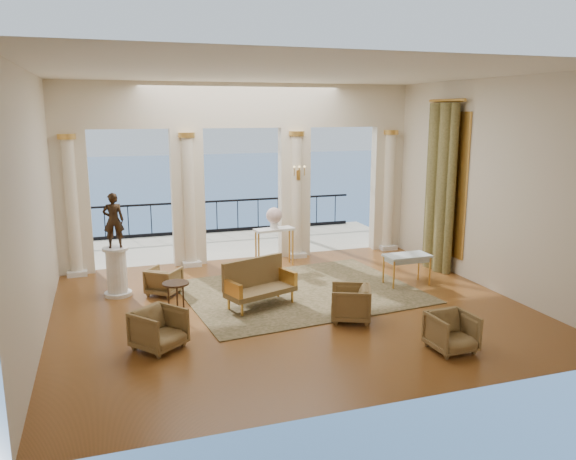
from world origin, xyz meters
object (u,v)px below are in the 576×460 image
object	(u,v)px
side_table	(176,289)
game_table	(407,258)
armchair_d	(164,280)
settee	(258,283)
statue	(113,220)
console_table	(274,235)
armchair_a	(159,327)
armchair_c	(350,301)
armchair_b	(452,330)
pedestal	(117,273)

from	to	relation	value
side_table	game_table	bearing A→B (deg)	8.73
armchair_d	settee	world-z (taller)	settee
statue	console_table	size ratio (longest dim) A/B	1.11
armchair_a	statue	bearing A→B (deg)	62.16
armchair_c	armchair_b	bearing A→B (deg)	53.12
armchair_c	side_table	world-z (taller)	side_table
armchair_b	statue	bearing A→B (deg)	135.65
armchair_a	console_table	size ratio (longest dim) A/B	0.71
armchair_a	armchair_c	xyz separation A→B (m)	(3.50, 0.19, -0.00)
settee	statue	world-z (taller)	statue
armchair_b	armchair_d	bearing A→B (deg)	131.18
settee	console_table	bearing A→B (deg)	46.53
armchair_c	settee	distance (m)	1.94
statue	side_table	size ratio (longest dim) A/B	1.46
game_table	statue	distance (m)	6.36
armchair_a	settee	bearing A→B (deg)	-2.37
armchair_b	armchair_c	bearing A→B (deg)	117.41
armchair_d	pedestal	xyz separation A→B (m)	(-0.94, 0.22, 0.18)
side_table	armchair_b	bearing A→B (deg)	-32.35
console_table	side_table	world-z (taller)	console_table
settee	side_table	world-z (taller)	settee
armchair_d	game_table	distance (m)	5.33
settee	statue	size ratio (longest dim) A/B	1.34
settee	side_table	size ratio (longest dim) A/B	1.96
pedestal	console_table	world-z (taller)	pedestal
armchair_a	game_table	world-z (taller)	armchair_a
armchair_b	console_table	size ratio (longest dim) A/B	0.67
armchair_a	console_table	world-z (taller)	console_table
pedestal	statue	bearing A→B (deg)	180.00
armchair_b	game_table	xyz separation A→B (m)	(1.12, 3.37, 0.27)
game_table	console_table	size ratio (longest dim) A/B	0.98
armchair_d	statue	world-z (taller)	statue
armchair_b	pedestal	bearing A→B (deg)	135.65
armchair_d	pedestal	world-z (taller)	pedestal
armchair_a	console_table	bearing A→B (deg)	14.36
armchair_a	armchair_d	bearing A→B (deg)	44.08
settee	game_table	bearing A→B (deg)	-15.50
settee	console_table	xyz separation A→B (m)	(1.18, 2.77, 0.32)
armchair_b	game_table	size ratio (longest dim) A/B	0.69
armchair_c	pedestal	distance (m)	4.96
armchair_b	console_table	world-z (taller)	console_table
armchair_b	side_table	xyz separation A→B (m)	(-4.07, 2.58, 0.33)
armchair_a	armchair_b	size ratio (longest dim) A/B	1.06
pedestal	armchair_d	bearing A→B (deg)	-13.26
armchair_b	pedestal	world-z (taller)	pedestal
armchair_a	statue	distance (m)	3.33
console_table	side_table	distance (m)	4.34
armchair_c	console_table	xyz separation A→B (m)	(-0.23, 4.10, 0.42)
pedestal	statue	world-z (taller)	statue
armchair_a	side_table	xyz separation A→B (m)	(0.42, 1.01, 0.31)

